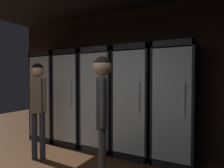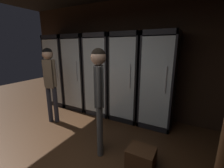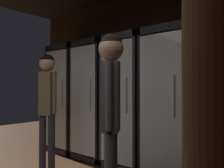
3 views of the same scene
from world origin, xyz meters
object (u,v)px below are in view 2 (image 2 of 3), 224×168
(cooler_right, at_px, (128,78))
(shopper_near, at_px, (50,76))
(wine_crate_floor, at_px, (141,158))
(shopper_far, at_px, (99,88))
(cooler_far_right, at_px, (159,81))
(cooler_far_left, at_px, (62,71))
(cooler_center, at_px, (102,75))
(cooler_left, at_px, (80,73))

(cooler_right, relative_size, shopper_near, 1.20)
(cooler_right, xyz_separation_m, wine_crate_floor, (0.81, -1.40, -0.84))
(cooler_right, height_order, shopper_far, cooler_right)
(cooler_far_right, bearing_deg, cooler_far_left, -180.00)
(cooler_far_right, xyz_separation_m, shopper_near, (-2.13, -1.03, 0.09))
(shopper_near, xyz_separation_m, shopper_far, (1.53, -0.38, 0.02))
(cooler_center, bearing_deg, wine_crate_floor, -42.61)
(cooler_far_left, xyz_separation_m, cooler_left, (0.71, 0.00, 0.01))
(cooler_far_left, distance_m, wine_crate_floor, 3.37)
(cooler_far_left, height_order, cooler_far_right, same)
(cooler_right, bearing_deg, shopper_near, -143.92)
(cooler_far_right, bearing_deg, wine_crate_floor, -86.12)
(shopper_far, xyz_separation_m, wine_crate_floor, (0.69, 0.01, -0.95))
(cooler_center, distance_m, wine_crate_floor, 2.23)
(cooler_far_left, bearing_deg, shopper_near, -54.55)
(cooler_far_left, xyz_separation_m, shopper_near, (0.73, -1.03, 0.10))
(cooler_far_right, bearing_deg, cooler_left, 179.97)
(cooler_far_left, relative_size, cooler_right, 1.00)
(cooler_center, bearing_deg, shopper_near, -124.14)
(cooler_far_left, distance_m, cooler_far_right, 2.86)
(cooler_far_left, xyz_separation_m, wine_crate_floor, (2.95, -1.40, -0.84))
(cooler_left, xyz_separation_m, cooler_right, (1.43, 0.00, -0.00))
(cooler_far_right, xyz_separation_m, shopper_far, (-0.59, -1.41, 0.11))
(cooler_left, relative_size, cooler_far_right, 1.00)
(cooler_right, xyz_separation_m, cooler_far_right, (0.71, -0.00, 0.01))
(wine_crate_floor, bearing_deg, cooler_left, 147.95)
(cooler_center, height_order, cooler_right, same)
(cooler_left, height_order, shopper_near, cooler_left)
(shopper_far, relative_size, wine_crate_floor, 4.37)
(shopper_near, height_order, wine_crate_floor, shopper_near)
(cooler_left, relative_size, shopper_near, 1.20)
(cooler_far_left, xyz_separation_m, cooler_right, (2.14, 0.00, 0.00))
(cooler_far_right, bearing_deg, cooler_center, 179.97)
(cooler_left, bearing_deg, wine_crate_floor, -32.05)
(cooler_left, bearing_deg, cooler_far_right, -0.03)
(cooler_far_left, bearing_deg, cooler_left, 0.10)
(cooler_right, relative_size, cooler_far_right, 1.00)
(shopper_far, distance_m, wine_crate_floor, 1.18)
(cooler_center, xyz_separation_m, shopper_near, (-0.70, -1.03, 0.09))
(cooler_far_left, bearing_deg, cooler_far_right, 0.00)
(cooler_left, relative_size, wine_crate_floor, 5.22)
(cooler_far_left, height_order, shopper_near, cooler_far_left)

